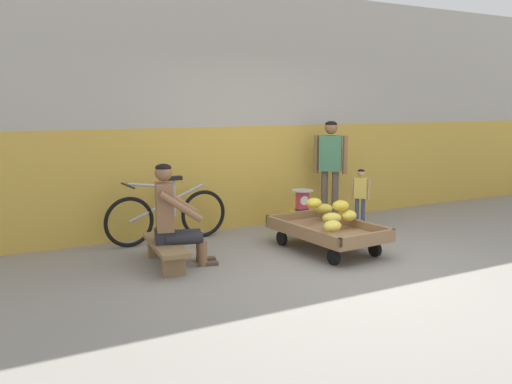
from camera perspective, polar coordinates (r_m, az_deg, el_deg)
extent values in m
plane|color=gray|center=(5.97, 10.32, -8.27)|extent=(80.00, 80.00, 0.00)
cube|color=gold|center=(8.00, -1.55, 1.69)|extent=(16.00, 0.30, 1.46)
cube|color=#A8A399|center=(7.96, -1.60, 13.78)|extent=(16.00, 0.30, 1.90)
cube|color=#8E6B47|center=(6.70, 7.41, -4.17)|extent=(0.93, 1.49, 0.05)
cube|color=#8E6B47|center=(6.44, 4.68, -3.98)|extent=(0.13, 1.44, 0.10)
cube|color=#8E6B47|center=(6.94, 9.97, -3.13)|extent=(0.13, 1.44, 0.10)
cube|color=#8E6B47|center=(7.23, 3.88, -2.53)|extent=(0.84, 0.09, 0.10)
cube|color=#8E6B47|center=(6.18, 11.58, -4.72)|extent=(0.84, 0.09, 0.10)
cylinder|color=black|center=(6.94, 2.71, -4.87)|extent=(0.06, 0.18, 0.18)
cylinder|color=black|center=(7.31, 6.77, -4.20)|extent=(0.06, 0.18, 0.18)
cylinder|color=black|center=(6.17, 8.12, -6.76)|extent=(0.06, 0.18, 0.18)
cylinder|color=black|center=(6.58, 12.32, -5.86)|extent=(0.06, 0.18, 0.18)
ellipsoid|color=yellow|center=(6.59, 7.93, -2.72)|extent=(0.26, 0.21, 0.13)
ellipsoid|color=yellow|center=(6.77, 9.67, -2.45)|extent=(0.30, 0.27, 0.13)
ellipsoid|color=gold|center=(7.17, 7.07, -1.74)|extent=(0.29, 0.25, 0.13)
ellipsoid|color=yellow|center=(6.16, 7.99, -3.56)|extent=(0.29, 0.25, 0.13)
ellipsoid|color=gold|center=(6.73, 8.83, -1.42)|extent=(0.28, 0.23, 0.13)
ellipsoid|color=yellow|center=(6.89, 6.08, -1.16)|extent=(0.30, 0.27, 0.13)
cube|color=olive|center=(6.11, -9.46, -5.44)|extent=(0.43, 1.13, 0.05)
cube|color=olive|center=(6.51, -10.17, -5.77)|extent=(0.25, 0.11, 0.22)
cube|color=olive|center=(5.79, -8.58, -7.64)|extent=(0.25, 0.11, 0.22)
cylinder|color=brown|center=(6.27, -5.82, -6.03)|extent=(0.10, 0.10, 0.27)
cube|color=#4C3D2D|center=(6.31, -5.26, -7.01)|extent=(0.24, 0.14, 0.04)
cylinder|color=#232328|center=(6.20, -7.69, -4.47)|extent=(0.42, 0.23, 0.13)
cylinder|color=brown|center=(6.09, -5.59, -6.47)|extent=(0.10, 0.10, 0.27)
cube|color=#4C3D2D|center=(6.14, -5.01, -7.47)|extent=(0.24, 0.14, 0.04)
cylinder|color=#232328|center=(6.02, -7.51, -4.87)|extent=(0.42, 0.23, 0.13)
cube|color=#232328|center=(6.09, -9.48, -4.57)|extent=(0.29, 0.33, 0.14)
cube|color=brown|center=(6.02, -9.56, -1.52)|extent=(0.26, 0.36, 0.52)
cylinder|color=brown|center=(6.23, -8.23, -0.89)|extent=(0.47, 0.20, 0.36)
cylinder|color=brown|center=(5.83, -7.86, -1.56)|extent=(0.47, 0.20, 0.36)
sphere|color=brown|center=(5.96, -9.66, 2.02)|extent=(0.19, 0.19, 0.19)
ellipsoid|color=black|center=(5.96, -9.67, 2.52)|extent=(0.17, 0.17, 0.09)
cube|color=gold|center=(7.69, 4.83, -3.05)|extent=(0.36, 0.28, 0.30)
cylinder|color=#28282D|center=(7.66, 4.85, -1.84)|extent=(0.20, 0.20, 0.03)
cube|color=#C6384C|center=(7.63, 4.86, -0.84)|extent=(0.16, 0.10, 0.24)
cylinder|color=white|center=(7.59, 5.09, -0.91)|extent=(0.13, 0.01, 0.13)
cylinder|color=#B2B5BA|center=(7.61, 4.88, 0.16)|extent=(0.30, 0.30, 0.01)
torus|color=black|center=(6.98, -13.12, -3.08)|extent=(0.64, 0.07, 0.64)
torus|color=black|center=(7.34, -5.52, -2.28)|extent=(0.64, 0.07, 0.64)
cylinder|color=#9EA0A5|center=(7.11, -9.27, -1.10)|extent=(1.03, 0.07, 0.43)
cylinder|color=#9EA0A5|center=(7.14, -8.53, -0.71)|extent=(0.04, 0.04, 0.48)
cylinder|color=#9EA0A5|center=(7.00, -10.88, 0.68)|extent=(0.62, 0.06, 0.12)
cube|color=black|center=(7.10, -8.58, 1.43)|extent=(0.20, 0.11, 0.05)
cylinder|color=black|center=(6.90, -13.26, 0.65)|extent=(0.05, 0.48, 0.03)
cylinder|color=brown|center=(8.16, 8.26, -0.61)|extent=(0.10, 0.10, 0.80)
cylinder|color=brown|center=(8.18, 7.14, -0.56)|extent=(0.10, 0.10, 0.80)
cube|color=#427A56|center=(8.08, 7.80, 4.03)|extent=(0.37, 0.36, 0.52)
cylinder|color=brown|center=(8.07, 9.28, 3.84)|extent=(0.07, 0.07, 0.56)
cylinder|color=brown|center=(8.11, 6.32, 3.93)|extent=(0.07, 0.07, 0.56)
sphere|color=brown|center=(8.06, 7.86, 6.69)|extent=(0.19, 0.19, 0.19)
ellipsoid|color=black|center=(8.06, 7.87, 7.06)|extent=(0.17, 0.17, 0.09)
cylinder|color=#38425B|center=(7.95, 11.12, -2.24)|extent=(0.06, 0.06, 0.45)
cylinder|color=#38425B|center=(7.96, 10.49, -2.20)|extent=(0.06, 0.06, 0.45)
cube|color=gold|center=(7.89, 10.89, 0.40)|extent=(0.20, 0.21, 0.29)
cylinder|color=tan|center=(7.88, 11.73, 0.28)|extent=(0.04, 0.04, 0.31)
cylinder|color=tan|center=(7.91, 10.05, 0.37)|extent=(0.04, 0.04, 0.31)
sphere|color=tan|center=(7.86, 10.93, 1.97)|extent=(0.11, 0.11, 0.11)
ellipsoid|color=black|center=(7.86, 10.94, 2.18)|extent=(0.10, 0.10, 0.05)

